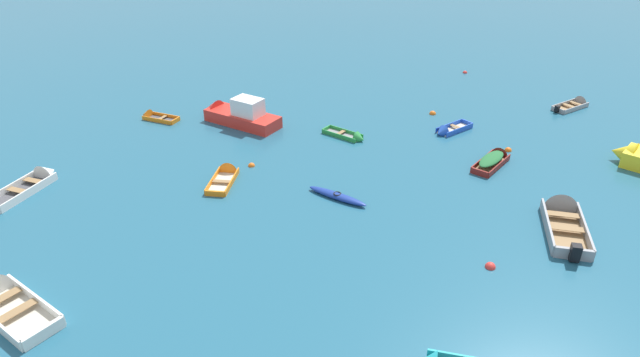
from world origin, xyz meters
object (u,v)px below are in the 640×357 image
Objects in this scene: rowboat_white_far_right at (36,181)px; mooring_buoy_central at (490,267)px; rowboat_orange_cluster_inner at (227,174)px; mooring_buoy_midfield at (465,73)px; rowboat_grey_distant_center at (562,215)px; rowboat_blue_near_right at (447,131)px; rowboat_green_cluster_outer at (353,137)px; mooring_buoy_near_foreground at (508,151)px; mooring_buoy_trailing at (252,166)px; rowboat_maroon_outer_left at (495,158)px; kayak_deep_blue_far_left at (337,196)px; mooring_buoy_far_field at (433,114)px; motor_launch_red_center at (237,114)px; rowboat_grey_back_row_right at (577,104)px; rowboat_orange_midfield_left at (152,117)px.

rowboat_white_far_right is 9.55× the size of mooring_buoy_central.
mooring_buoy_midfield is at bearing 36.14° from rowboat_orange_cluster_inner.
rowboat_white_far_right is 0.86× the size of rowboat_grey_distant_center.
rowboat_green_cluster_outer is (-5.91, 0.18, -0.02)m from rowboat_blue_near_right.
mooring_buoy_trailing is (-14.74, 0.67, 0.00)m from mooring_buoy_near_foreground.
rowboat_maroon_outer_left is at bearing -75.41° from rowboat_blue_near_right.
kayak_deep_blue_far_left is 6.16× the size of mooring_buoy_far_field.
rowboat_blue_near_right is at bearing 104.59° from rowboat_maroon_outer_left.
mooring_buoy_near_foreground is at bearing -24.25° from motor_launch_red_center.
rowboat_blue_near_right is 5.91m from rowboat_green_cluster_outer.
rowboat_grey_back_row_right is (16.48, 2.61, 0.02)m from rowboat_green_cluster_outer.
rowboat_maroon_outer_left is 0.94× the size of rowboat_grey_back_row_right.
mooring_buoy_central is at bearing -78.30° from rowboat_green_cluster_outer.
motor_launch_red_center reaches higher than rowboat_green_cluster_outer.
mooring_buoy_central is (-3.21, -12.82, -0.14)m from rowboat_blue_near_right.
rowboat_green_cluster_outer is 6.52× the size of mooring_buoy_near_foreground.
mooring_buoy_midfield is at bearing 36.30° from mooring_buoy_trailing.
rowboat_green_cluster_outer is at bearing -137.55° from mooring_buoy_midfield.
rowboat_grey_back_row_right is at bearing 8.74° from rowboat_white_far_right.
rowboat_grey_distant_center reaches higher than mooring_buoy_trailing.
rowboat_maroon_outer_left is 1.97m from mooring_buoy_near_foreground.
kayak_deep_blue_far_left is 10.47m from rowboat_blue_near_right.
rowboat_white_far_right is 1.52× the size of kayak_deep_blue_far_left.
rowboat_white_far_right is 1.54× the size of rowboat_orange_midfield_left.
rowboat_white_far_right reaches higher than rowboat_orange_midfield_left.
rowboat_orange_cluster_inner is 9.95m from rowboat_orange_midfield_left.
rowboat_orange_cluster_inner is at bearing 175.94° from rowboat_maroon_outer_left.
mooring_buoy_trailing is at bearing 171.66° from rowboat_maroon_outer_left.
motor_launch_red_center is at bearing 94.29° from mooring_buoy_trailing.
rowboat_grey_distant_center reaches higher than rowboat_orange_midfield_left.
mooring_buoy_far_field is at bearing 96.66° from rowboat_maroon_outer_left.
mooring_buoy_far_field is (12.86, -0.78, -0.58)m from motor_launch_red_center.
mooring_buoy_near_foreground is at bearing 18.07° from kayak_deep_blue_far_left.
rowboat_white_far_right is 25.90m from rowboat_grey_distant_center.
rowboat_orange_cluster_inner is at bearing 136.88° from mooring_buoy_central.
rowboat_blue_near_right is at bearing -17.18° from motor_launch_red_center.
rowboat_orange_cluster_inner is 0.60× the size of motor_launch_red_center.
rowboat_green_cluster_outer is at bearing -171.00° from rowboat_grey_back_row_right.
motor_launch_red_center reaches higher than rowboat_blue_near_right.
motor_launch_red_center reaches higher than rowboat_orange_cluster_inner.
rowboat_white_far_right is 12.30m from motor_launch_red_center.
rowboat_blue_near_right is 7.75× the size of mooring_buoy_trailing.
rowboat_orange_cluster_inner reaches higher than rowboat_orange_midfield_left.
rowboat_maroon_outer_left is 0.59× the size of motor_launch_red_center.
rowboat_white_far_right reaches higher than mooring_buoy_near_foreground.
rowboat_grey_distant_center reaches higher than rowboat_maroon_outer_left.
rowboat_maroon_outer_left is at bearing -8.34° from mooring_buoy_trailing.
rowboat_orange_midfield_left is 24.64m from mooring_buoy_midfield.
motor_launch_red_center is (-14.17, 14.01, 0.34)m from rowboat_grey_distant_center.
rowboat_white_far_right is 0.79× the size of motor_launch_red_center.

